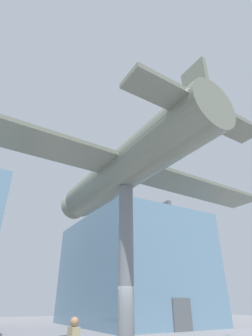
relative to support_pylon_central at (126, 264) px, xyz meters
name	(u,v)px	position (x,y,z in m)	size (l,w,h in m)	color
glass_pavilion_right	(131,270)	(9.82, 15.74, 1.68)	(11.19, 15.09, 10.63)	#60849E
support_pylon_central	(126,264)	(0.00, 0.00, 0.00)	(0.63, 0.63, 6.69)	slate
suspended_airplane	(123,170)	(-0.01, 0.26, 4.36)	(18.35, 12.49, 3.24)	slate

